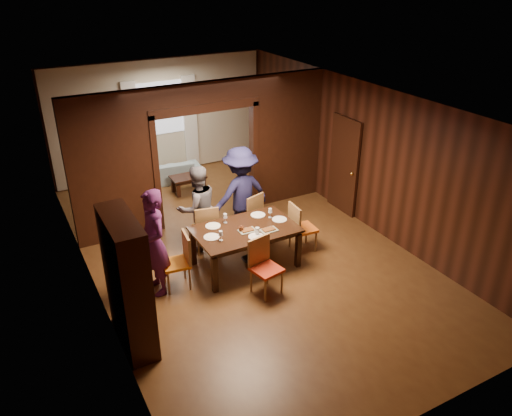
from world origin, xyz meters
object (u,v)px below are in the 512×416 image
person_purple (154,243)px  hutch (128,283)px  chair_far_l (206,227)px  chair_far_r (248,215)px  chair_left (176,262)px  dining_table (245,247)px  person_navy (241,194)px  chair_near (267,268)px  sofa (165,172)px  coffee_table (188,184)px  person_grey (198,208)px  chair_right (303,227)px

person_purple → hutch: hutch is taller
chair_far_l → chair_far_r: 0.94m
person_purple → chair_left: 0.54m
person_purple → dining_table: size_ratio=1.02×
person_navy → dining_table: person_navy is taller
chair_left → chair_near: bearing=62.1°
person_purple → chair_far_l: (1.23, 0.82, -0.43)m
sofa → person_purple: bearing=75.1°
sofa → dining_table: dining_table is taller
coffee_table → chair_left: 3.90m
person_navy → coffee_table: person_navy is taller
dining_table → hutch: hutch is taller
person_grey → chair_near: 1.98m
person_navy → sofa: size_ratio=1.07×
coffee_table → chair_far_r: size_ratio=0.82×
person_purple → chair_right: (2.85, -0.04, -0.43)m
chair_left → chair_far_l: 1.26m
person_purple → sofa: (1.63, 4.34, -0.66)m
person_purple → coffee_table: bearing=147.1°
sofa → chair_far_l: (-0.40, -3.51, 0.23)m
person_purple → dining_table: 1.72m
chair_far_l → chair_left: bearing=55.6°
person_purple → person_grey: bearing=126.1°
person_grey → hutch: (-1.85, -1.99, 0.16)m
dining_table → sofa: bearing=90.1°
coffee_table → chair_right: size_ratio=0.82×
sofa → chair_left: 4.59m
chair_far_l → chair_far_r: bearing=-163.9°
chair_left → chair_right: bearing=97.3°
chair_left → hutch: (-1.01, -0.96, 0.52)m
person_purple → chair_far_l: 1.54m
person_grey → person_navy: (0.90, -0.01, 0.10)m
person_grey → chair_far_l: (0.08, -0.16, -0.35)m
person_purple → hutch: bearing=-38.7°
person_navy → hutch: size_ratio=0.94×
chair_left → coffee_table: bearing=162.9°
person_grey → chair_far_l: size_ratio=1.72×
person_purple → coffee_table: size_ratio=2.28×
dining_table → chair_far_r: 1.05m
chair_left → chair_right: size_ratio=1.00×
chair_near → hutch: hutch is taller
coffee_table → hutch: hutch is taller
chair_far_r → chair_far_l: bearing=-14.6°
dining_table → chair_near: chair_near is taller
person_grey → sofa: (0.48, 3.36, -0.58)m
coffee_table → chair_right: chair_right is taller
sofa → hutch: 5.88m
coffee_table → chair_near: chair_near is taller
chair_left → chair_right: (2.54, 0.01, 0.00)m
person_navy → chair_right: (0.81, -1.01, -0.45)m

